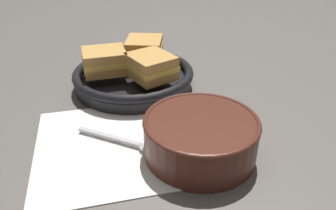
# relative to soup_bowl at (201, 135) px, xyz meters

# --- Properties ---
(ground_plane) EXTENTS (4.00, 4.00, 0.00)m
(ground_plane) POSITION_rel_soup_bowl_xyz_m (-0.07, 0.09, -0.04)
(ground_plane) COLOR #56514C
(napkin) EXTENTS (0.32, 0.28, 0.00)m
(napkin) POSITION_rel_soup_bowl_xyz_m (-0.11, 0.04, -0.03)
(napkin) COLOR white
(napkin) RESTS_ON ground_plane
(soup_bowl) EXTENTS (0.17, 0.17, 0.06)m
(soup_bowl) POSITION_rel_soup_bowl_xyz_m (0.00, 0.00, 0.00)
(soup_bowl) COLOR #4C2319
(soup_bowl) RESTS_ON ground_plane
(spoon) EXTENTS (0.16, 0.10, 0.01)m
(spoon) POSITION_rel_soup_bowl_xyz_m (-0.09, 0.02, -0.03)
(spoon) COLOR #B7B7BC
(spoon) RESTS_ON napkin
(skillet) EXTENTS (0.25, 0.25, 0.04)m
(skillet) POSITION_rel_soup_bowl_xyz_m (-0.09, 0.24, -0.01)
(skillet) COLOR black
(skillet) RESTS_ON ground_plane
(sandwich_near_left) EXTENTS (0.09, 0.10, 0.05)m
(sandwich_near_left) POSITION_rel_soup_bowl_xyz_m (-0.07, 0.30, 0.03)
(sandwich_near_left) COLOR #C18E47
(sandwich_near_left) RESTS_ON skillet
(sandwich_near_right) EXTENTS (0.10, 0.09, 0.05)m
(sandwich_near_right) POSITION_rel_soup_bowl_xyz_m (-0.15, 0.24, 0.03)
(sandwich_near_right) COLOR #C18E47
(sandwich_near_right) RESTS_ON skillet
(sandwich_far_left) EXTENTS (0.11, 0.11, 0.05)m
(sandwich_far_left) POSITION_rel_soup_bowl_xyz_m (-0.06, 0.20, 0.03)
(sandwich_far_left) COLOR #C18E47
(sandwich_far_left) RESTS_ON skillet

